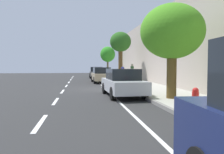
{
  "coord_description": "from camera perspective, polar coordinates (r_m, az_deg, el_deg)",
  "views": [
    {
      "loc": [
        -1.43,
        -16.69,
        1.69
      ],
      "look_at": [
        0.7,
        -0.91,
        0.91
      ],
      "focal_mm": 37.19,
      "sensor_mm": 36.0,
      "label": 1
    }
  ],
  "objects": [
    {
      "name": "building_facade",
      "position": [
        18.07,
        14.5,
        7.25
      ],
      "size": [
        0.5,
        46.8,
        6.23
      ],
      "primitive_type": "cube",
      "color": "#B0A194",
      "rests_on": "ground"
    },
    {
      "name": "curb_edge",
      "position": [
        17.07,
        3.29,
        -2.63
      ],
      "size": [
        0.16,
        46.8,
        0.15
      ],
      "primitive_type": "cube",
      "color": "gray",
      "rests_on": "ground"
    },
    {
      "name": "sidewalk",
      "position": [
        17.47,
        8.73,
        -2.53
      ],
      "size": [
        3.21,
        46.8,
        0.15
      ],
      "primitive_type": "cube",
      "color": "#A7A699",
      "rests_on": "ground"
    },
    {
      "name": "lane_stripe_centre",
      "position": [
        15.53,
        -12.07,
        -3.49
      ],
      "size": [
        0.14,
        44.2,
        0.01
      ],
      "color": "white",
      "rests_on": "ground"
    },
    {
      "name": "parked_sedan_silver_second",
      "position": [
        12.79,
        2.65,
        -1.41
      ],
      "size": [
        2.0,
        4.48,
        1.52
      ],
      "color": "#B7BABF",
      "rests_on": "ground"
    },
    {
      "name": "parked_sedan_tan_mid",
      "position": [
        23.1,
        -2.57,
        0.48
      ],
      "size": [
        1.95,
        4.45,
        1.52
      ],
      "color": "tan",
      "rests_on": "ground"
    },
    {
      "name": "parked_sedan_grey_far",
      "position": [
        31.51,
        -3.9,
        1.1
      ],
      "size": [
        1.89,
        4.42,
        1.52
      ],
      "color": "slate",
      "rests_on": "ground"
    },
    {
      "name": "cyclist_with_backpack",
      "position": [
        16.59,
        2.74,
        0.35
      ],
      "size": [
        0.5,
        0.58,
        1.62
      ],
      "color": "#C6B284",
      "rests_on": "ground"
    },
    {
      "name": "bicycle_at_curb",
      "position": [
        17.04,
        1.71,
        -1.66
      ],
      "size": [
        1.57,
        0.79,
        0.74
      ],
      "color": "black",
      "rests_on": "ground"
    },
    {
      "name": "ground",
      "position": [
        16.83,
        -2.78,
        -2.96
      ],
      "size": [
        74.88,
        74.88,
        0.0
      ],
      "primitive_type": "plane",
      "color": "#2B2B2B"
    },
    {
      "name": "street_tree_mid_block",
      "position": [
        11.39,
        14.55,
        10.59
      ],
      "size": [
        2.97,
        2.97,
        4.43
      ],
      "color": "brown",
      "rests_on": "sidewalk"
    },
    {
      "name": "street_tree_far_end",
      "position": [
        25.16,
        2.1,
        8.33
      ],
      "size": [
        2.26,
        2.26,
        5.17
      ],
      "color": "brown",
      "rests_on": "sidewalk"
    },
    {
      "name": "pedestrian_on_phone",
      "position": [
        23.79,
        4.96,
        1.44
      ],
      "size": [
        0.4,
        0.53,
        1.72
      ],
      "color": "black",
      "rests_on": "sidewalk"
    },
    {
      "name": "fire_hydrant",
      "position": [
        8.0,
        19.8,
        -5.4
      ],
      "size": [
        0.22,
        0.22,
        0.84
      ],
      "color": "red",
      "rests_on": "sidewalk"
    },
    {
      "name": "street_tree_corner",
      "position": [
        36.9,
        -1.07,
        5.56
      ],
      "size": [
        2.35,
        2.35,
        4.56
      ],
      "color": "brown",
      "rests_on": "sidewalk"
    },
    {
      "name": "lane_stripe_bike_edge",
      "position": [
        16.86,
        -1.63,
        -2.93
      ],
      "size": [
        0.12,
        46.8,
        0.01
      ],
      "primitive_type": "cube",
      "color": "white",
      "rests_on": "ground"
    }
  ]
}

